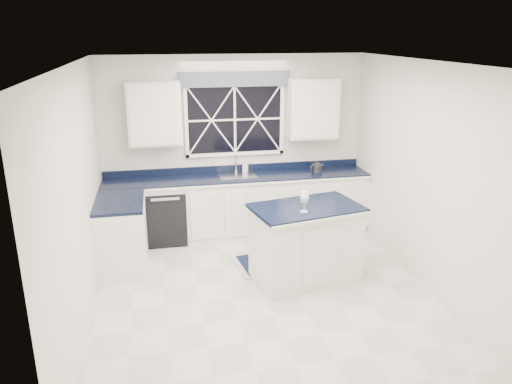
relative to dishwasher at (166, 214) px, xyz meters
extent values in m
plane|color=beige|center=(1.10, -1.95, -0.41)|extent=(4.50, 4.50, 0.00)
cube|color=silver|center=(1.10, 0.30, 0.94)|extent=(4.00, 0.10, 2.70)
cube|color=silver|center=(1.10, 0.00, 0.04)|extent=(3.98, 0.60, 0.90)
cube|color=silver|center=(-0.60, -0.80, 0.04)|extent=(0.60, 1.00, 0.90)
cube|color=black|center=(1.10, 0.00, 0.51)|extent=(3.98, 0.64, 0.04)
cube|color=black|center=(0.00, 0.00, 0.00)|extent=(0.60, 0.58, 0.82)
cube|color=black|center=(1.10, 0.27, 1.34)|extent=(1.40, 0.02, 1.00)
cube|color=slate|center=(1.10, 0.21, 1.94)|extent=(1.65, 0.04, 0.22)
cube|color=silver|center=(-0.07, 0.13, 1.49)|extent=(0.75, 0.34, 0.90)
cube|color=silver|center=(2.28, 0.13, 1.49)|extent=(0.75, 0.34, 0.90)
cylinder|color=#ACACAF|center=(1.10, 0.22, 0.55)|extent=(0.05, 0.05, 0.04)
cylinder|color=#ACACAF|center=(1.10, 0.22, 0.69)|extent=(0.02, 0.02, 0.28)
cylinder|color=#ACACAF|center=(1.10, 0.13, 0.82)|extent=(0.02, 0.18, 0.02)
cube|color=silver|center=(1.69, -1.60, 0.06)|extent=(1.37, 0.96, 0.94)
cube|color=black|center=(1.69, -1.60, 0.55)|extent=(1.44, 1.04, 0.04)
cube|color=#A5A6A1|center=(1.51, -1.07, -0.40)|extent=(1.33, 0.91, 0.01)
cube|color=#0F1933|center=(1.51, -1.07, -0.39)|extent=(1.18, 0.75, 0.01)
cylinder|color=#2C2C2E|center=(2.33, -0.01, 0.59)|extent=(0.18, 0.18, 0.12)
cone|color=#2C2C2E|center=(2.33, -0.01, 0.68)|extent=(0.15, 0.15, 0.05)
torus|color=#2C2C2E|center=(2.26, -0.03, 0.60)|extent=(0.10, 0.04, 0.10)
cylinder|color=#2C2C2E|center=(2.41, 0.02, 0.61)|extent=(0.06, 0.03, 0.08)
cylinder|color=silver|center=(1.60, -1.78, 0.57)|extent=(0.08, 0.08, 0.01)
cylinder|color=silver|center=(1.60, -1.78, 0.64)|extent=(0.01, 0.01, 0.13)
ellipsoid|color=silver|center=(1.60, -1.78, 0.75)|extent=(0.11, 0.11, 0.13)
cylinder|color=#DFD876|center=(1.60, -1.78, 0.73)|extent=(0.09, 0.09, 0.06)
imported|color=silver|center=(1.25, 0.22, 0.61)|extent=(0.10, 0.10, 0.17)
camera|label=1|loc=(-0.05, -7.10, 2.62)|focal=35.00mm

